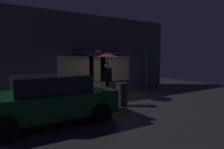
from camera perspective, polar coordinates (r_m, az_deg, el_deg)
ground_plane at (r=10.12m, az=1.64°, el=-6.77°), size 18.00×18.00×0.00m
building_facade at (r=11.91m, az=-4.71°, el=5.94°), size 10.72×1.00×4.55m
person_with_umbrella at (r=9.66m, az=-1.44°, el=3.18°), size 1.14×1.14×2.28m
parked_car at (r=6.56m, az=-17.47°, el=-6.74°), size 4.05×2.10×1.53m
street_sign_post at (r=13.17m, az=10.14°, el=2.53°), size 0.40×0.07×2.66m
sidewalk_bollard at (r=10.58m, az=-10.14°, el=-4.44°), size 0.26×0.26×0.68m
trash_bin at (r=8.36m, az=2.92°, el=-5.88°), size 0.49×0.49×0.99m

